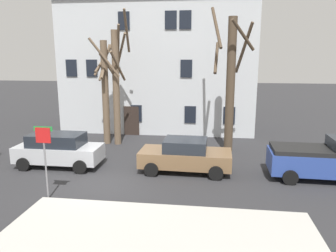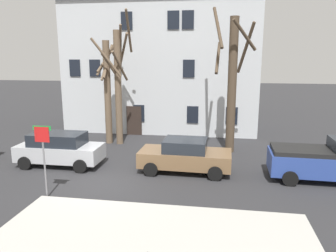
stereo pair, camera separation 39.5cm
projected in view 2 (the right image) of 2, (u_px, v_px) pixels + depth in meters
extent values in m
plane|color=#2D2D30|center=(104.00, 183.00, 14.57)|extent=(120.00, 120.00, 0.00)
cube|color=silver|center=(163.00, 67.00, 25.51)|extent=(14.28, 6.20, 9.60)
cube|color=#2D231E|center=(134.00, 121.00, 23.50)|extent=(1.10, 0.12, 2.10)
cube|color=black|center=(139.00, 113.00, 23.34)|extent=(0.80, 0.08, 1.20)
cube|color=black|center=(193.00, 115.00, 22.74)|extent=(0.80, 0.08, 1.20)
cube|color=black|center=(232.00, 116.00, 22.33)|extent=(0.80, 0.08, 1.20)
cube|color=black|center=(75.00, 68.00, 23.39)|extent=(0.80, 0.08, 1.20)
cube|color=black|center=(95.00, 68.00, 23.15)|extent=(0.80, 0.08, 1.20)
cube|color=black|center=(189.00, 69.00, 22.12)|extent=(0.80, 0.08, 1.20)
cube|color=black|center=(127.00, 21.00, 22.11)|extent=(0.80, 0.08, 1.20)
cube|color=black|center=(173.00, 20.00, 21.62)|extent=(0.80, 0.08, 1.20)
cube|color=black|center=(188.00, 20.00, 21.47)|extent=(0.80, 0.08, 1.20)
cylinder|color=brown|center=(108.00, 93.00, 20.77)|extent=(0.43, 0.43, 6.59)
cylinder|color=brown|center=(120.00, 66.00, 20.12)|extent=(0.47, 1.99, 1.90)
cylinder|color=brown|center=(106.00, 58.00, 19.48)|extent=(1.77, 0.76, 2.36)
cylinder|color=brown|center=(111.00, 67.00, 19.96)|extent=(1.02, 1.07, 1.75)
cylinder|color=brown|center=(124.00, 49.00, 20.55)|extent=(1.24, 2.13, 1.96)
cylinder|color=brown|center=(120.00, 47.00, 20.33)|extent=(0.79, 1.88, 2.70)
cylinder|color=brown|center=(118.00, 89.00, 20.54)|extent=(0.43, 0.43, 7.21)
cylinder|color=brown|center=(106.00, 67.00, 20.30)|extent=(0.30, 1.54, 1.36)
cylinder|color=brown|center=(106.00, 59.00, 20.54)|extent=(0.70, 1.84, 1.63)
cylinder|color=brown|center=(107.00, 62.00, 20.42)|extent=(0.42, 1.61, 2.25)
cylinder|color=brown|center=(129.00, 31.00, 19.76)|extent=(0.31, 1.66, 2.49)
cylinder|color=brown|center=(108.00, 55.00, 20.72)|extent=(1.23, 1.71, 2.57)
cylinder|color=#4C3D2D|center=(232.00, 87.00, 18.67)|extent=(0.51, 0.51, 7.79)
cylinder|color=#4C3D2D|center=(218.00, 27.00, 17.87)|extent=(0.72, 1.98, 2.40)
cylinder|color=#4C3D2D|center=(246.00, 48.00, 18.43)|extent=(0.90, 1.61, 2.83)
cylinder|color=#4C3D2D|center=(245.00, 35.00, 17.38)|extent=(1.48, 1.29, 1.67)
cylinder|color=#4C3D2D|center=(218.00, 58.00, 18.51)|extent=(0.31, 1.84, 1.83)
cube|color=#B7BABF|center=(60.00, 152.00, 16.84)|extent=(4.36, 1.80, 0.80)
cube|color=#1E232B|center=(58.00, 139.00, 16.70)|extent=(2.71, 1.58, 0.62)
cylinder|color=black|center=(94.00, 155.00, 17.54)|extent=(0.68, 0.22, 0.68)
cylinder|color=black|center=(80.00, 166.00, 15.82)|extent=(0.68, 0.22, 0.68)
cylinder|color=black|center=(44.00, 153.00, 18.01)|extent=(0.68, 0.22, 0.68)
cylinder|color=black|center=(25.00, 163.00, 16.29)|extent=(0.68, 0.22, 0.68)
cube|color=brown|center=(185.00, 158.00, 15.94)|extent=(4.52, 2.00, 0.75)
cube|color=#1E232B|center=(185.00, 145.00, 15.80)|extent=(2.10, 1.71, 0.58)
cylinder|color=black|center=(217.00, 161.00, 16.64)|extent=(0.69, 0.24, 0.68)
cylinder|color=black|center=(215.00, 173.00, 14.83)|extent=(0.69, 0.24, 0.68)
cylinder|color=black|center=(159.00, 158.00, 17.19)|extent=(0.69, 0.24, 0.68)
cylinder|color=black|center=(151.00, 169.00, 15.37)|extent=(0.69, 0.24, 0.68)
cube|color=#2D4799|center=(327.00, 164.00, 14.72)|extent=(5.16, 2.04, 0.97)
cube|color=black|center=(302.00, 150.00, 14.80)|extent=(2.71, 1.90, 0.20)
cylinder|color=black|center=(283.00, 165.00, 16.05)|extent=(0.69, 0.24, 0.68)
cylinder|color=black|center=(290.00, 178.00, 14.22)|extent=(0.69, 0.24, 0.68)
cylinder|color=slate|center=(44.00, 163.00, 12.79)|extent=(0.07, 0.07, 2.93)
cube|color=red|center=(42.00, 135.00, 12.53)|extent=(0.60, 0.03, 0.60)
cube|color=#1E8C38|center=(42.00, 128.00, 12.52)|extent=(0.76, 0.02, 0.18)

